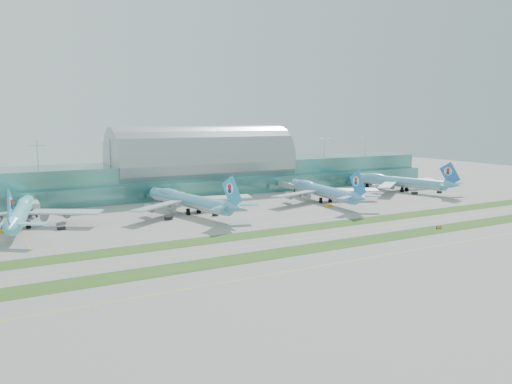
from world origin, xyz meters
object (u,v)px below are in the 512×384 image
airliner_b (188,200)px  airliner_d (399,181)px  terminal (203,170)px  airliner_c (321,190)px  airliner_a (21,212)px  taxiway_sign_east (439,228)px

airliner_b → airliner_d: (152.02, 6.80, -0.27)m
terminal → airliner_d: 130.94m
airliner_c → airliner_a: bearing=-178.6°
airliner_a → taxiway_sign_east: size_ratio=30.23×
airliner_b → airliner_a: bearing=164.0°
terminal → airliner_a: terminal is taller
airliner_a → airliner_b: bearing=5.9°
airliner_b → airliner_d: size_ratio=1.05×
airliner_b → taxiway_sign_east: (83.07, -88.14, -6.36)m
terminal → airliner_a: size_ratio=4.26×
airliner_c → airliner_d: size_ratio=1.04×
airliner_c → taxiway_sign_east: size_ratio=30.14×
airliner_d → airliner_c: bearing=171.7°
airliner_c → airliner_d: 71.77m
airliner_b → terminal: bearing=48.8°
terminal → airliner_a: bearing=-150.8°
airliner_a → airliner_b: size_ratio=0.99×
terminal → airliner_d: bearing=-27.9°
terminal → airliner_b: bearing=-118.2°
terminal → airliner_c: size_ratio=4.27×
terminal → airliner_c: (44.54, -71.77, -7.47)m
airliner_b → airliner_d: bearing=-10.4°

